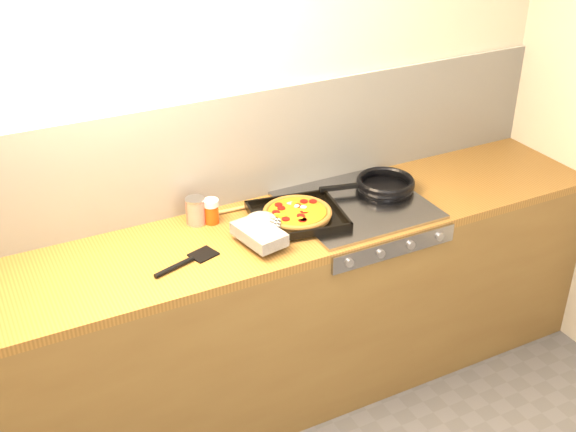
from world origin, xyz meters
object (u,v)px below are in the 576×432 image
pizza_on_tray (286,218)px  frying_pan (384,184)px  tomato_can (196,211)px  juice_glass (211,211)px

pizza_on_tray → frying_pan: 0.55m
frying_pan → tomato_can: bearing=172.0°
pizza_on_tray → juice_glass: size_ratio=4.83×
tomato_can → juice_glass: 0.07m
pizza_on_tray → juice_glass: bearing=145.8°
frying_pan → juice_glass: 0.82m
frying_pan → tomato_can: (-0.87, 0.12, 0.02)m
tomato_can → juice_glass: size_ratio=1.09×
pizza_on_tray → frying_pan: bearing=8.6°
tomato_can → juice_glass: bearing=-22.1°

